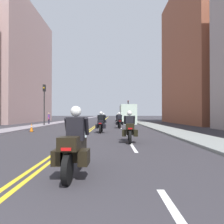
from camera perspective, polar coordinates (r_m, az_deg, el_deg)
ground_plane at (r=48.64m, az=-2.47°, el=-2.30°), size 264.00×264.00×0.00m
sidewalk_left at (r=49.38m, az=-10.37°, el=-2.20°), size 2.23×144.00×0.12m
sidewalk_right at (r=48.84m, az=5.53°, el=-2.22°), size 2.23×144.00×0.12m
centreline_yellow_inner at (r=48.65m, az=-2.61°, el=-2.29°), size 0.12×132.00×0.01m
centreline_yellow_outer at (r=48.64m, az=-2.33°, el=-2.29°), size 0.12×132.00×0.01m
lane_dashes_white at (r=29.63m, az=1.56°, el=-3.36°), size 0.14×56.40×0.01m
building_left_1 at (r=41.28m, az=-26.31°, el=11.69°), size 8.29×19.19×20.35m
building_right_1 at (r=35.24m, az=24.76°, el=14.53°), size 9.21×17.64×21.19m
motorcycle_0 at (r=4.86m, az=-10.62°, el=-9.59°), size 0.77×2.23×1.61m
motorcycle_1 at (r=10.30m, az=4.79°, el=-4.84°), size 0.78×2.20×1.60m
motorcycle_2 at (r=15.56m, az=-3.32°, el=-3.37°), size 0.77×2.12×1.63m
motorcycle_3 at (r=20.67m, az=1.90°, el=-2.74°), size 0.78×2.12×1.62m
motorcycle_4 at (r=25.73m, az=-2.59°, el=-2.33°), size 0.78×2.15×1.57m
motorcycle_5 at (r=30.49m, az=1.51°, el=-2.04°), size 0.76×2.14×1.59m
traffic_cone_0 at (r=17.48m, az=-21.92°, el=-4.11°), size 0.32×0.32×0.68m
traffic_light_near at (r=25.25m, az=-18.74°, el=3.87°), size 0.28×0.38×4.92m
traffic_light_far at (r=52.07m, az=4.38°, el=1.56°), size 0.28×0.38×4.94m
pedestrian_0 at (r=28.81m, az=-17.55°, el=-1.76°), size 0.28×0.50×1.61m
parked_truck at (r=30.78m, az=4.18°, el=-0.89°), size 2.20×6.50×2.80m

